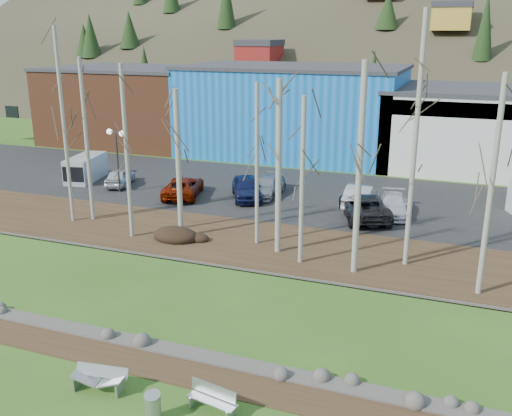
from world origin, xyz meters
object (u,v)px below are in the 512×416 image
at_px(car_0, 120,177).
at_px(car_6, 393,205).
at_px(seagull, 213,402).
at_px(litter_bin, 153,408).
at_px(car_2, 267,186).
at_px(car_3, 247,187).
at_px(car_1, 183,187).
at_px(car_5, 364,206).
at_px(bench_damaged, 99,379).
at_px(bench_intact, 213,399).
at_px(van_grey, 85,169).
at_px(street_lamp, 116,143).
at_px(car_4, 360,196).

bearing_deg(car_0, car_6, 161.96).
bearing_deg(car_6, seagull, -105.05).
xyz_separation_m(litter_bin, car_2, (-4.99, 24.27, 0.36)).
bearing_deg(car_3, car_0, 153.36).
distance_m(car_1, car_5, 12.90).
distance_m(car_2, car_6, 9.11).
bearing_deg(car_2, bench_damaged, -84.48).
distance_m(bench_intact, van_grey, 30.71).
bearing_deg(van_grey, bench_damaged, -63.56).
xyz_separation_m(street_lamp, car_3, (9.27, 1.70, -2.79)).
relative_size(bench_intact, seagull, 4.61).
distance_m(car_3, van_grey, 13.69).
bearing_deg(car_6, bench_damaged, -114.45).
xyz_separation_m(car_3, car_4, (7.82, 0.76, -0.00)).
relative_size(car_1, car_4, 1.04).
relative_size(car_0, car_6, 0.89).
distance_m(bench_damaged, car_6, 23.07).
xyz_separation_m(litter_bin, seagull, (1.41, 1.27, -0.27)).
height_order(bench_intact, car_1, car_1).
bearing_deg(car_2, car_6, -9.44).
distance_m(seagull, street_lamp, 26.31).
bearing_deg(car_4, seagull, 88.07).
relative_size(bench_intact, car_5, 0.31).
height_order(car_5, van_grey, van_grey).
height_order(car_0, car_6, car_0).
height_order(car_6, van_grey, van_grey).
bearing_deg(car_2, seagull, -75.09).
relative_size(seagull, car_5, 0.07).
distance_m(litter_bin, car_5, 21.66).
relative_size(car_1, van_grey, 1.09).
distance_m(car_4, car_6, 2.40).
xyz_separation_m(bench_damaged, car_2, (-2.53, 23.54, 0.38)).
relative_size(bench_intact, car_1, 0.35).
bearing_deg(bench_intact, car_2, 115.99).
height_order(litter_bin, car_2, car_2).
xyz_separation_m(car_1, van_grey, (-9.28, 1.28, 0.25)).
bearing_deg(car_5, car_0, -25.89).
bearing_deg(car_2, car_4, -5.25).
bearing_deg(car_5, car_1, -23.50).
height_order(car_2, car_5, car_5).
bearing_deg(car_0, seagull, 111.44).
distance_m(car_3, car_5, 8.60).
relative_size(bench_damaged, seagull, 5.04).
relative_size(car_1, car_5, 0.90).
relative_size(seagull, car_0, 0.10).
bearing_deg(car_1, bench_intact, 103.94).
bearing_deg(car_3, bench_damaged, -107.77).
relative_size(car_5, car_6, 1.26).
xyz_separation_m(car_3, car_5, (8.48, -1.45, -0.02)).
bearing_deg(car_2, bench_intact, -75.01).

